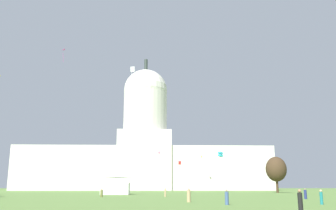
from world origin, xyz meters
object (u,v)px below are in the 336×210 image
(person_black_edge_west, at_px, (300,201))
(kite_yellow_mid, at_px, (1,78))
(tree_east_mid, at_px, (276,169))
(kite_white_mid, at_px, (132,71))
(capitol_building, at_px, (145,151))
(person_tan_mid_left, at_px, (189,196))
(kite_magenta_high, at_px, (65,52))
(kite_cyan_low, at_px, (220,154))
(kite_pink_low, at_px, (159,153))
(kite_orange_low, at_px, (202,157))
(person_denim_aisle_center, at_px, (189,193))
(person_navy_near_tree_east, at_px, (305,194))
(kite_red_low, at_px, (180,163))
(person_olive_back_right, at_px, (102,193))
(person_teal_back_left, at_px, (321,197))
(person_tan_front_center, at_px, (165,193))
(event_tent, at_px, (116,180))

(person_black_edge_west, bearing_deg, kite_yellow_mid, 153.20)
(tree_east_mid, xyz_separation_m, kite_white_mid, (-44.40, -34.21, 21.41))
(capitol_building, bearing_deg, person_tan_mid_left, -86.26)
(capitol_building, height_order, kite_white_mid, capitol_building)
(kite_magenta_high, bearing_deg, kite_cyan_low, -141.39)
(kite_pink_low, relative_size, kite_magenta_high, 0.58)
(tree_east_mid, height_order, person_tan_mid_left, tree_east_mid)
(kite_yellow_mid, bearing_deg, kite_orange_low, -41.60)
(person_denim_aisle_center, distance_m, kite_white_mid, 34.15)
(person_navy_near_tree_east, relative_size, kite_red_low, 0.36)
(person_olive_back_right, relative_size, kite_red_low, 0.34)
(capitol_building, relative_size, kite_yellow_mid, 31.80)
(person_black_edge_west, bearing_deg, person_navy_near_tree_east, 87.50)
(person_navy_near_tree_east, xyz_separation_m, person_olive_back_right, (-33.39, 11.84, -0.05))
(kite_cyan_low, bearing_deg, capitol_building, 164.22)
(person_tan_mid_left, height_order, person_black_edge_west, person_black_edge_west)
(person_teal_back_left, distance_m, person_black_edge_west, 13.77)
(kite_white_mid, bearing_deg, person_black_edge_west, 166.83)
(person_navy_near_tree_east, distance_m, kite_orange_low, 108.97)
(kite_white_mid, bearing_deg, kite_orange_low, -48.07)
(person_tan_front_center, height_order, kite_red_low, kite_red_low)
(event_tent, xyz_separation_m, kite_red_low, (20.09, 61.68, 8.17))
(kite_orange_low, height_order, kite_pink_low, kite_pink_low)
(kite_orange_low, height_order, kite_white_mid, kite_white_mid)
(event_tent, bearing_deg, person_olive_back_right, -90.57)
(person_tan_mid_left, height_order, kite_white_mid, kite_white_mid)
(person_tan_mid_left, bearing_deg, event_tent, -119.64)
(person_denim_aisle_center, relative_size, person_black_edge_west, 0.93)
(person_teal_back_left, height_order, person_black_edge_west, person_black_edge_west)
(kite_orange_low, xyz_separation_m, kite_white_mid, (-26.83, -82.95, 13.78))
(capitol_building, height_order, kite_red_low, capitol_building)
(kite_cyan_low, bearing_deg, person_olive_back_right, -70.97)
(person_teal_back_left, distance_m, kite_yellow_mid, 67.49)
(person_black_edge_west, bearing_deg, kite_magenta_high, 135.77)
(event_tent, xyz_separation_m, kite_cyan_low, (28.69, 14.44, 7.71))
(tree_east_mid, relative_size, person_olive_back_right, 7.48)
(person_teal_back_left, height_order, person_tan_front_center, person_tan_front_center)
(person_tan_mid_left, relative_size, kite_orange_low, 0.65)
(person_tan_mid_left, xyz_separation_m, person_teal_back_left, (13.97, -6.45, -0.02))
(person_tan_front_center, bearing_deg, person_teal_back_left, 43.53)
(person_olive_back_right, distance_m, kite_magenta_high, 68.00)
(person_tan_mid_left, xyz_separation_m, person_tan_front_center, (-2.19, 24.50, 0.00))
(person_teal_back_left, relative_size, person_tan_front_center, 0.96)
(event_tent, distance_m, person_denim_aisle_center, 29.27)
(kite_cyan_low, bearing_deg, person_black_edge_west, -38.42)
(person_teal_back_left, bearing_deg, kite_orange_low, 179.12)
(person_olive_back_right, height_order, kite_cyan_low, kite_cyan_low)
(person_olive_back_right, bearing_deg, kite_magenta_high, -48.49)
(person_black_edge_west, height_order, person_olive_back_right, person_black_edge_west)
(person_black_edge_west, bearing_deg, person_tan_front_center, 122.52)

